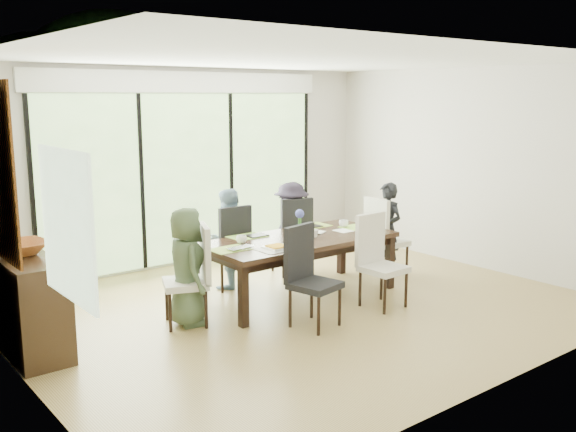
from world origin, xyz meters
TOP-DOWN VIEW (x-y plane):
  - floor at (0.00, 0.00)m, footprint 6.00×5.00m
  - ceiling at (0.00, 0.00)m, footprint 6.00×5.00m
  - wall_back at (0.00, 2.51)m, footprint 6.00×0.02m
  - wall_front at (0.00, -2.51)m, footprint 6.00×0.02m
  - wall_left at (-3.01, 0.00)m, footprint 0.02×5.00m
  - wall_right at (3.01, 0.00)m, footprint 0.02×5.00m
  - glass_doors at (0.00, 2.47)m, footprint 4.20×0.02m
  - blinds_header at (0.00, 2.46)m, footprint 4.40×0.06m
  - mullion_a at (-2.10, 2.46)m, footprint 0.05×0.04m
  - mullion_b at (-0.70, 2.46)m, footprint 0.05×0.04m
  - mullion_c at (0.70, 2.46)m, footprint 0.05×0.04m
  - mullion_d at (2.10, 2.46)m, footprint 0.05×0.04m
  - side_window at (-2.97, -1.20)m, footprint 0.02×0.90m
  - deck at (0.00, 3.40)m, footprint 6.00×1.80m
  - rail_top at (0.00, 4.20)m, footprint 6.00×0.08m
  - foliage_mid at (0.40, 5.80)m, footprint 4.00×4.00m
  - foliage_right at (2.20, 5.00)m, footprint 2.80×2.80m
  - foliage_far at (-0.60, 6.50)m, footprint 3.60×3.60m
  - table_top at (0.22, 0.33)m, footprint 2.27×1.04m
  - table_apron at (0.22, 0.33)m, footprint 2.08×0.85m
  - table_leg_fl at (-0.86, -0.10)m, footprint 0.09×0.09m
  - table_leg_fr at (1.30, -0.10)m, footprint 0.09×0.09m
  - table_leg_bl at (-0.86, 0.76)m, footprint 0.09×0.09m
  - table_leg_br at (1.30, 0.76)m, footprint 0.09×0.09m
  - chair_left_end at (-1.28, 0.33)m, footprint 0.57×0.57m
  - chair_right_end at (1.72, 0.33)m, footprint 0.47×0.47m
  - chair_far_left at (-0.23, 1.18)m, footprint 0.44×0.44m
  - chair_far_right at (0.77, 1.18)m, footprint 0.53×0.53m
  - chair_near_left at (-0.28, -0.54)m, footprint 0.52×0.52m
  - chair_near_right at (0.72, -0.54)m, footprint 0.45×0.45m
  - person_left_end at (-1.26, 0.33)m, footprint 0.48×0.64m
  - person_right_end at (1.70, 0.33)m, footprint 0.37×0.58m
  - person_far_left at (-0.23, 1.16)m, footprint 0.64×0.48m
  - person_far_right at (0.77, 1.16)m, footprint 0.61×0.42m
  - placemat_left at (-0.73, 0.33)m, footprint 0.42×0.30m
  - placemat_right at (1.17, 0.33)m, footprint 0.42×0.30m
  - placemat_far_l at (-0.23, 0.73)m, footprint 0.42×0.30m
  - placemat_far_r at (0.77, 0.73)m, footprint 0.42×0.30m
  - placemat_paper at (-0.33, 0.03)m, footprint 0.42×0.30m
  - tablet_far_l at (-0.13, 0.68)m, footprint 0.25×0.17m
  - tablet_far_r at (0.72, 0.68)m, footprint 0.23×0.16m
  - papers at (0.92, 0.28)m, footprint 0.28×0.21m
  - platter_base at (-0.33, 0.03)m, footprint 0.25×0.25m
  - platter_snacks at (-0.33, 0.03)m, footprint 0.19×0.19m
  - vase at (0.27, 0.38)m, footprint 0.08×0.08m
  - hyacinth_stems at (0.27, 0.38)m, footprint 0.04×0.04m
  - hyacinth_blooms at (0.27, 0.38)m, footprint 0.10×0.10m
  - laptop at (-0.63, 0.23)m, footprint 0.34×0.24m
  - cup_a at (-0.48, 0.48)m, footprint 0.17×0.17m
  - cup_b at (0.37, 0.23)m, footprint 0.12×0.12m
  - cup_c at (1.02, 0.43)m, footprint 0.16×0.16m
  - book at (0.47, 0.38)m, footprint 0.23×0.26m
  - sideboard at (-2.76, 0.80)m, footprint 0.45×1.60m
  - bowl at (-2.76, 0.70)m, footprint 0.48×0.48m
  - candlestick_base at (-2.76, 1.15)m, footprint 0.10×0.10m
  - candlestick_shaft at (-2.76, 1.15)m, footprint 0.02×0.02m

SIDE VIEW (x-z plane):
  - deck at x=0.00m, z-range -0.10..0.00m
  - floor at x=0.00m, z-range -0.01..0.00m
  - table_leg_fl at x=-0.86m, z-range 0.00..0.65m
  - table_leg_fr at x=1.30m, z-range 0.00..0.65m
  - table_leg_bl at x=-0.86m, z-range 0.00..0.65m
  - table_leg_br at x=1.30m, z-range 0.00..0.65m
  - sideboard at x=-2.76m, z-range 0.00..0.90m
  - chair_left_end at x=-1.28m, z-range 0.00..1.04m
  - chair_right_end at x=1.72m, z-range 0.00..1.04m
  - chair_far_left at x=-0.23m, z-range 0.00..1.04m
  - chair_far_right at x=0.77m, z-range 0.00..1.04m
  - chair_near_left at x=-0.28m, z-range 0.00..1.04m
  - chair_near_right at x=0.72m, z-range 0.00..1.04m
  - rail_top at x=0.00m, z-range 0.52..0.58m
  - table_apron at x=0.22m, z-range 0.55..0.64m
  - person_left_end at x=-1.26m, z-range 0.00..1.22m
  - person_right_end at x=1.70m, z-range 0.00..1.22m
  - person_far_left at x=-0.23m, z-range 0.00..1.22m
  - person_far_right at x=0.77m, z-range 0.00..1.22m
  - table_top at x=0.22m, z-range 0.65..0.71m
  - papers at x=0.92m, z-range 0.71..0.71m
  - placemat_left at x=-0.73m, z-range 0.71..0.72m
  - placemat_right at x=1.17m, z-range 0.71..0.72m
  - placemat_far_l at x=-0.23m, z-range 0.71..0.72m
  - placemat_far_r at x=0.77m, z-range 0.71..0.72m
  - placemat_paper at x=-0.33m, z-range 0.71..0.72m
  - book at x=0.47m, z-range 0.71..0.73m
  - tablet_far_r at x=0.72m, z-range 0.72..0.73m
  - tablet_far_l at x=-0.13m, z-range 0.72..0.73m
  - laptop at x=-0.63m, z-range 0.71..0.74m
  - platter_base at x=-0.33m, z-range 0.72..0.74m
  - platter_snacks at x=-0.33m, z-range 0.74..0.75m
  - cup_b at x=0.37m, z-range 0.71..0.80m
  - cup_a at x=-0.48m, z-range 0.71..0.80m
  - cup_c at x=1.02m, z-range 0.71..0.80m
  - vase at x=0.27m, z-range 0.71..0.82m
  - hyacinth_stems at x=0.27m, z-range 0.81..0.96m
  - candlestick_base at x=-2.76m, z-range 0.90..0.94m
  - bowl at x=-2.76m, z-range 0.90..1.02m
  - hyacinth_blooms at x=0.27m, z-range 0.92..1.03m
  - glass_doors at x=0.00m, z-range 0.05..2.35m
  - mullion_a at x=-2.10m, z-range 0.05..2.35m
  - mullion_b at x=-0.70m, z-range 0.05..2.35m
  - mullion_c at x=0.70m, z-range 0.05..2.35m
  - mullion_d at x=2.10m, z-range 0.05..2.35m
  - foliage_right at x=2.20m, z-range -0.14..2.66m
  - wall_back at x=0.00m, z-range 0.00..2.70m
  - wall_front at x=0.00m, z-range 0.00..2.70m
  - wall_left at x=-3.01m, z-range 0.00..2.70m
  - wall_right at x=3.01m, z-range 0.00..2.70m
  - side_window at x=-2.97m, z-range 1.00..2.00m
  - candlestick_shaft at x=-2.76m, z-range 0.93..2.18m
  - foliage_far at x=-0.60m, z-range -0.18..3.42m
  - foliage_mid at x=0.40m, z-range -0.20..3.80m
  - blinds_header at x=0.00m, z-range 2.36..2.64m
  - ceiling at x=0.00m, z-range 2.70..2.71m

